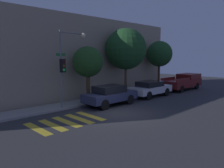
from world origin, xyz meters
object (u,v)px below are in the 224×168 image
at_px(sedan_near_corner, 110,95).
at_px(tree_near_corner, 88,62).
at_px(pickup_truck, 183,82).
at_px(tree_midblock, 126,49).
at_px(tree_far_end, 159,54).
at_px(sedan_middle, 150,88).
at_px(traffic_light_pole, 67,59).

relative_size(sedan_near_corner, tree_near_corner, 0.96).
relative_size(pickup_truck, tree_midblock, 0.90).
distance_m(tree_near_corner, tree_far_end, 9.90).
bearing_deg(sedan_middle, tree_midblock, 122.77).
relative_size(pickup_truck, tree_far_end, 1.05).
relative_size(traffic_light_pole, sedan_middle, 1.21).
height_order(tree_near_corner, tree_far_end, tree_far_end).
bearing_deg(sedan_near_corner, pickup_truck, 0.00).
bearing_deg(tree_near_corner, sedan_middle, -18.76).
height_order(traffic_light_pole, tree_far_end, traffic_light_pole).
bearing_deg(sedan_middle, tree_far_end, 24.48).
xyz_separation_m(sedan_near_corner, tree_near_corner, (-0.57, 1.92, 2.41)).
height_order(traffic_light_pole, sedan_middle, traffic_light_pole).
xyz_separation_m(traffic_light_pole, sedan_middle, (7.94, -1.27, -2.74)).
bearing_deg(tree_near_corner, tree_far_end, 0.00).
height_order(pickup_truck, tree_far_end, tree_far_end).
xyz_separation_m(traffic_light_pole, tree_far_end, (12.16, 0.65, 0.40)).
relative_size(traffic_light_pole, pickup_truck, 0.97).
bearing_deg(tree_midblock, sedan_middle, -57.23).
xyz_separation_m(sedan_middle, pickup_truck, (6.16, 0.00, 0.11)).
height_order(sedan_near_corner, pickup_truck, pickup_truck).
relative_size(traffic_light_pole, tree_midblock, 0.87).
bearing_deg(tree_far_end, traffic_light_pole, -176.94).
distance_m(sedan_near_corner, tree_far_end, 10.00).
height_order(traffic_light_pole, tree_near_corner, traffic_light_pole).
bearing_deg(pickup_truck, traffic_light_pole, 174.85).
height_order(sedan_middle, tree_near_corner, tree_near_corner).
distance_m(pickup_truck, tree_near_corner, 12.19).
bearing_deg(pickup_truck, tree_far_end, 135.27).
bearing_deg(pickup_truck, sedan_near_corner, 180.00).
relative_size(sedan_middle, tree_near_corner, 1.01).
bearing_deg(tree_near_corner, traffic_light_pole, -164.12).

